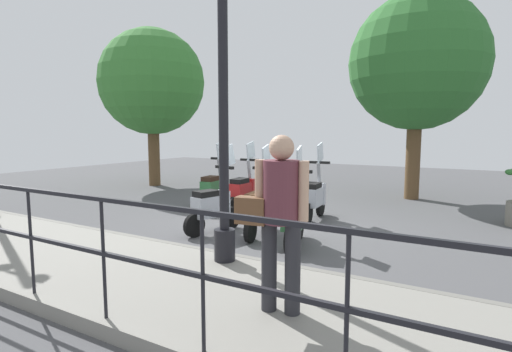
{
  "coord_description": "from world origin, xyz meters",
  "views": [
    {
      "loc": [
        -6.42,
        -3.33,
        1.78
      ],
      "look_at": [
        0.2,
        0.5,
        0.9
      ],
      "focal_mm": 28.0,
      "sensor_mm": 36.0,
      "label": 1
    }
  ],
  "objects_px": {
    "scooter_near_1": "(259,208)",
    "scooter_far_2": "(243,190)",
    "tree_large": "(152,82)",
    "tree_distant": "(417,63)",
    "scooter_near_0": "(295,215)",
    "scooter_near_2": "(213,206)",
    "scooter_far_3": "(214,188)",
    "lamp_post_near": "(223,110)",
    "scooter_far_1": "(273,193)",
    "pedestrian_with_bag": "(279,210)",
    "scooter_far_0": "(314,196)"
  },
  "relations": [
    {
      "from": "scooter_near_0",
      "to": "scooter_near_2",
      "type": "height_order",
      "value": "same"
    },
    {
      "from": "scooter_near_1",
      "to": "scooter_near_2",
      "type": "distance_m",
      "value": 0.83
    },
    {
      "from": "scooter_near_0",
      "to": "pedestrian_with_bag",
      "type": "bearing_deg",
      "value": -172.09
    },
    {
      "from": "pedestrian_with_bag",
      "to": "scooter_near_2",
      "type": "distance_m",
      "value": 3.53
    },
    {
      "from": "tree_distant",
      "to": "scooter_far_2",
      "type": "relative_size",
      "value": 3.35
    },
    {
      "from": "tree_large",
      "to": "scooter_far_1",
      "type": "height_order",
      "value": "tree_large"
    },
    {
      "from": "scooter_far_1",
      "to": "scooter_near_0",
      "type": "bearing_deg",
      "value": -131.9
    },
    {
      "from": "tree_large",
      "to": "scooter_near_0",
      "type": "height_order",
      "value": "tree_large"
    },
    {
      "from": "tree_large",
      "to": "scooter_far_2",
      "type": "xyz_separation_m",
      "value": [
        -2.22,
        -4.76,
        -2.79
      ]
    },
    {
      "from": "scooter_near_0",
      "to": "scooter_near_2",
      "type": "relative_size",
      "value": 1.0
    },
    {
      "from": "pedestrian_with_bag",
      "to": "scooter_far_0",
      "type": "xyz_separation_m",
      "value": [
        4.25,
        1.35,
        -0.6
      ]
    },
    {
      "from": "pedestrian_with_bag",
      "to": "scooter_near_0",
      "type": "height_order",
      "value": "pedestrian_with_bag"
    },
    {
      "from": "tree_large",
      "to": "scooter_near_2",
      "type": "distance_m",
      "value": 7.13
    },
    {
      "from": "scooter_far_2",
      "to": "scooter_far_0",
      "type": "bearing_deg",
      "value": -88.08
    },
    {
      "from": "scooter_near_2",
      "to": "scooter_far_0",
      "type": "bearing_deg",
      "value": -17.84
    },
    {
      "from": "lamp_post_near",
      "to": "scooter_near_1",
      "type": "bearing_deg",
      "value": 15.32
    },
    {
      "from": "scooter_near_2",
      "to": "scooter_far_0",
      "type": "height_order",
      "value": "same"
    },
    {
      "from": "scooter_near_1",
      "to": "scooter_far_2",
      "type": "bearing_deg",
      "value": 30.72
    },
    {
      "from": "tree_distant",
      "to": "scooter_near_2",
      "type": "distance_m",
      "value": 6.63
    },
    {
      "from": "pedestrian_with_bag",
      "to": "lamp_post_near",
      "type": "bearing_deg",
      "value": 43.88
    },
    {
      "from": "lamp_post_near",
      "to": "tree_distant",
      "type": "xyz_separation_m",
      "value": [
        6.91,
        -1.14,
        1.43
      ]
    },
    {
      "from": "tree_distant",
      "to": "scooter_far_1",
      "type": "distance_m",
      "value": 5.21
    },
    {
      "from": "pedestrian_with_bag",
      "to": "scooter_far_2",
      "type": "distance_m",
      "value": 5.14
    },
    {
      "from": "tree_large",
      "to": "tree_distant",
      "type": "relative_size",
      "value": 0.96
    },
    {
      "from": "scooter_near_0",
      "to": "scooter_near_1",
      "type": "relative_size",
      "value": 1.0
    },
    {
      "from": "lamp_post_near",
      "to": "scooter_near_1",
      "type": "height_order",
      "value": "lamp_post_near"
    },
    {
      "from": "scooter_far_2",
      "to": "scooter_far_3",
      "type": "relative_size",
      "value": 1.0
    },
    {
      "from": "pedestrian_with_bag",
      "to": "scooter_far_3",
      "type": "height_order",
      "value": "pedestrian_with_bag"
    },
    {
      "from": "scooter_near_1",
      "to": "scooter_far_3",
      "type": "relative_size",
      "value": 1.0
    },
    {
      "from": "scooter_near_2",
      "to": "scooter_far_2",
      "type": "bearing_deg",
      "value": 29.15
    },
    {
      "from": "scooter_near_0",
      "to": "tree_large",
      "type": "bearing_deg",
      "value": 46.28
    },
    {
      "from": "pedestrian_with_bag",
      "to": "scooter_far_3",
      "type": "distance_m",
      "value": 5.63
    },
    {
      "from": "lamp_post_near",
      "to": "scooter_near_0",
      "type": "relative_size",
      "value": 2.75
    },
    {
      "from": "scooter_far_0",
      "to": "scooter_far_2",
      "type": "bearing_deg",
      "value": 89.09
    },
    {
      "from": "tree_large",
      "to": "scooter_far_3",
      "type": "relative_size",
      "value": 3.21
    },
    {
      "from": "tree_large",
      "to": "scooter_far_2",
      "type": "relative_size",
      "value": 3.21
    },
    {
      "from": "scooter_far_3",
      "to": "scooter_far_1",
      "type": "bearing_deg",
      "value": -97.64
    },
    {
      "from": "scooter_near_2",
      "to": "scooter_far_3",
      "type": "xyz_separation_m",
      "value": [
        1.74,
        1.25,
        0.0
      ]
    },
    {
      "from": "scooter_near_0",
      "to": "scooter_near_1",
      "type": "xyz_separation_m",
      "value": [
        0.22,
        0.75,
        0.0
      ]
    },
    {
      "from": "scooter_near_1",
      "to": "scooter_far_2",
      "type": "relative_size",
      "value": 1.0
    },
    {
      "from": "lamp_post_near",
      "to": "scooter_far_3",
      "type": "distance_m",
      "value": 4.38
    },
    {
      "from": "scooter_near_0",
      "to": "lamp_post_near",
      "type": "bearing_deg",
      "value": 155.87
    },
    {
      "from": "lamp_post_near",
      "to": "scooter_near_0",
      "type": "height_order",
      "value": "lamp_post_near"
    },
    {
      "from": "scooter_near_1",
      "to": "scooter_far_0",
      "type": "relative_size",
      "value": 1.0
    },
    {
      "from": "scooter_near_0",
      "to": "scooter_far_3",
      "type": "bearing_deg",
      "value": 44.67
    },
    {
      "from": "tree_distant",
      "to": "scooter_far_2",
      "type": "bearing_deg",
      "value": 141.98
    },
    {
      "from": "pedestrian_with_bag",
      "to": "scooter_near_2",
      "type": "relative_size",
      "value": 1.03
    },
    {
      "from": "scooter_near_2",
      "to": "scooter_far_2",
      "type": "relative_size",
      "value": 1.0
    },
    {
      "from": "tree_distant",
      "to": "lamp_post_near",
      "type": "bearing_deg",
      "value": 170.61
    },
    {
      "from": "pedestrian_with_bag",
      "to": "scooter_near_1",
      "type": "height_order",
      "value": "pedestrian_with_bag"
    }
  ]
}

